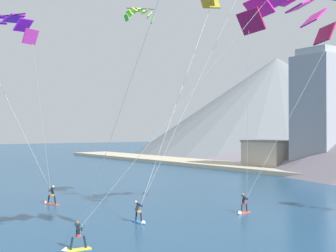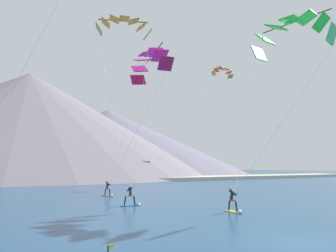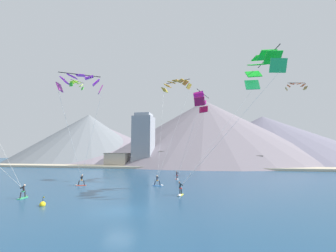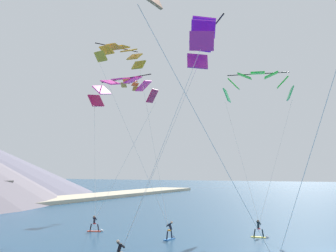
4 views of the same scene
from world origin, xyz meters
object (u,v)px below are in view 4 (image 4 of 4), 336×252
(kitesurfer_far_left, at_px, (97,227))
(parafoil_kite_distant_low_drift, at_px, (131,83))
(kitesurfer_far_right, at_px, (171,234))
(parafoil_kite_near_lead, at_px, (258,83))
(kitesurfer_near_lead, at_px, (261,232))
(parafoil_kite_far_left, at_px, (122,88))
(parafoil_kite_far_right, at_px, (121,54))
(parafoil_kite_mid_center, at_px, (202,38))

(kitesurfer_far_left, bearing_deg, parafoil_kite_distant_low_drift, 22.85)
(kitesurfer_far_right, xyz_separation_m, parafoil_kite_near_lead, (15.11, -4.44, 16.00))
(kitesurfer_near_lead, bearing_deg, parafoil_kite_distant_low_drift, 49.59)
(kitesurfer_near_lead, height_order, kitesurfer_far_left, kitesurfer_near_lead)
(parafoil_kite_near_lead, bearing_deg, parafoil_kite_far_left, 123.42)
(kitesurfer_near_lead, relative_size, parafoil_kite_distant_low_drift, 0.37)
(parafoil_kite_far_right, bearing_deg, kitesurfer_far_right, -105.83)
(parafoil_kite_far_left, relative_size, parafoil_kite_distant_low_drift, 3.30)
(kitesurfer_near_lead, distance_m, parafoil_kite_far_right, 22.49)
(kitesurfer_near_lead, bearing_deg, kitesurfer_far_right, 121.80)
(kitesurfer_near_lead, bearing_deg, parafoil_kite_mid_center, 178.86)
(kitesurfer_far_left, distance_m, parafoil_kite_mid_center, 24.48)
(kitesurfer_far_right, distance_m, parafoil_kite_far_right, 18.92)
(parafoil_kite_far_right, bearing_deg, parafoil_kite_mid_center, -131.19)
(kitesurfer_far_left, xyz_separation_m, parafoil_kite_distant_low_drift, (26.01, 10.96, 20.08))
(parafoil_kite_far_left, distance_m, parafoil_kite_far_right, 5.71)
(kitesurfer_far_left, xyz_separation_m, parafoil_kite_near_lead, (13.60, -13.47, 16.05))
(kitesurfer_far_left, distance_m, parafoil_kite_near_lead, 24.97)
(parafoil_kite_near_lead, bearing_deg, kitesurfer_far_left, 135.28)
(kitesurfer_far_left, distance_m, parafoil_kite_far_right, 17.89)
(kitesurfer_near_lead, distance_m, kitesurfer_far_left, 16.43)
(kitesurfer_far_right, height_order, parafoil_kite_distant_low_drift, parafoil_kite_distant_low_drift)
(parafoil_kite_far_left, bearing_deg, parafoil_kite_far_right, -150.84)
(kitesurfer_near_lead, relative_size, parafoil_kite_near_lead, 0.11)
(parafoil_kite_mid_center, height_order, parafoil_kite_far_right, parafoil_kite_far_right)
(kitesurfer_near_lead, distance_m, parafoil_kite_far_left, 22.12)
(parafoil_kite_mid_center, relative_size, parafoil_kite_distant_low_drift, 3.17)
(parafoil_kite_far_right, bearing_deg, parafoil_kite_far_left, 29.16)
(kitesurfer_near_lead, relative_size, parafoil_kite_far_left, 0.11)
(kitesurfer_far_right, height_order, parafoil_kite_far_right, parafoil_kite_far_right)
(kitesurfer_far_right, distance_m, parafoil_kite_far_left, 18.59)
(kitesurfer_far_right, relative_size, parafoil_kite_distant_low_drift, 0.38)
(kitesurfer_far_right, height_order, parafoil_kite_mid_center, parafoil_kite_mid_center)
(parafoil_kite_near_lead, distance_m, parafoil_kite_far_left, 16.10)
(parafoil_kite_far_right, bearing_deg, kitesurfer_near_lead, -79.27)
(kitesurfer_near_lead, height_order, parafoil_kite_distant_low_drift, parafoil_kite_distant_low_drift)
(parafoil_kite_near_lead, xyz_separation_m, parafoil_kite_mid_center, (-24.97, -2.42, -1.29))
(parafoil_kite_near_lead, bearing_deg, parafoil_kite_distant_low_drift, 63.06)
(kitesurfer_far_right, distance_m, parafoil_kite_distant_low_drift, 39.48)
(parafoil_kite_far_left, xyz_separation_m, parafoil_kite_distant_low_drift, (21.27, 11.01, 5.02))
(kitesurfer_far_left, height_order, parafoil_kite_near_lead, parafoil_kite_near_lead)
(kitesurfer_far_right, relative_size, parafoil_kite_mid_center, 0.12)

